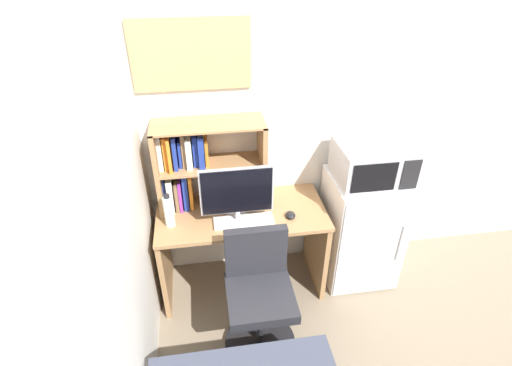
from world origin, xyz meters
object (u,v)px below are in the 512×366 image
Objects in this scene: desk_chair at (259,300)px; microwave at (373,162)px; keyboard at (244,221)px; hutch_bookshelf at (194,163)px; desk_fan at (383,125)px; wall_corkboard at (191,55)px; mini_fridge at (361,228)px; water_bottle at (169,211)px; monitor at (237,194)px; computer_mouse at (291,215)px.

microwave is at bearing 30.85° from desk_chair.
keyboard is at bearing 96.31° from desk_chair.
hutch_bookshelf is 1.29m from desk_fan.
desk_fan is 0.35× the size of wall_corkboard.
keyboard is 0.45× the size of mini_fridge.
wall_corkboard reaches higher than mini_fridge.
water_bottle is at bearing -176.49° from microwave.
mini_fridge is at bearing 6.73° from monitor.
monitor reaches higher than keyboard.
desk_chair is at bearing -149.15° from microwave.
mini_fridge is 1.78m from wall_corkboard.
desk_chair is 1.61m from wall_corkboard.
wall_corkboard is at bearing 111.05° from desk_chair.
desk_fan reaches higher than desk_chair.
desk_chair is at bearing -149.97° from desk_fan.
desk_fan is (0.62, 0.12, 0.58)m from computer_mouse.
wall_corkboard is at bearing 69.29° from hutch_bookshelf.
microwave is (0.93, 0.13, 0.31)m from keyboard.
desk_fan is 1.40m from desk_chair.
desk_fan is (0.99, 0.11, 0.37)m from monitor.
wall_corkboard reaches higher than keyboard.
monitor is 0.66× the size of wall_corkboard.
desk_fan is at bearing -12.32° from wall_corkboard.
desk_fan is (0.95, 0.13, 0.59)m from keyboard.
mini_fridge is at bearing -12.43° from wall_corkboard.
microwave is at bearing 89.88° from mini_fridge.
computer_mouse is at bearing -168.27° from mini_fridge.
computer_mouse is 1.23m from wall_corkboard.
desk_fan is at bearing -5.98° from mini_fridge.
monitor is 0.92m from wall_corkboard.
microwave is 1.22m from desk_chair.
wall_corkboard is at bearing 120.35° from monitor.
wall_corkboard is at bearing 167.57° from mini_fridge.
keyboard is at bearing -172.33° from desk_fan.
mini_fridge is 1.22× the size of wall_corkboard.
desk_chair is at bearing -78.61° from monitor.
hutch_bookshelf is 1.48× the size of microwave.
water_bottle is 0.96× the size of desk_fan.
mini_fridge reaches higher than keyboard.
mini_fridge is 3.53× the size of desk_fan.
microwave reaches higher than desk_chair.
hutch_bookshelf is 1.01× the size of wall_corkboard.
desk_fan reaches higher than computer_mouse.
wall_corkboard is (-0.26, 0.39, 1.02)m from keyboard.
computer_mouse is 0.60m from desk_chair.
microwave reaches higher than keyboard.
keyboard is 0.47× the size of desk_chair.
wall_corkboard is (0.23, 0.35, 0.92)m from water_bottle.
computer_mouse is 0.34× the size of desk_fan.
water_bottle reaches higher than computer_mouse.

